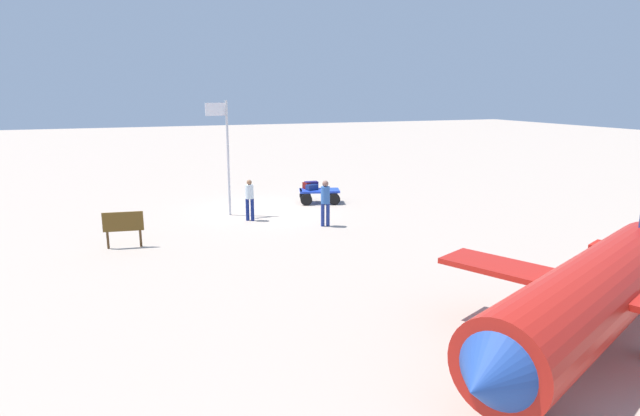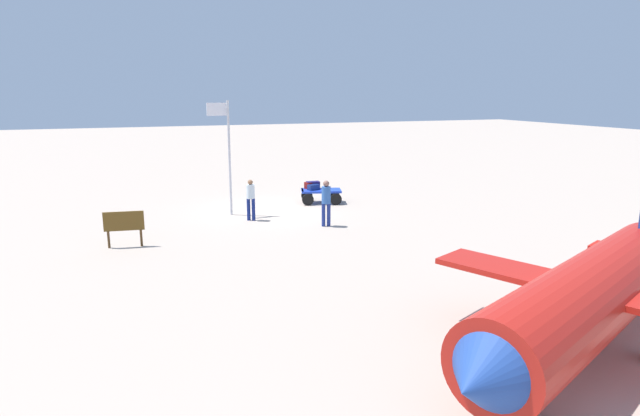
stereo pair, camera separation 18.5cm
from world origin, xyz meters
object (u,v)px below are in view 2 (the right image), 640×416
at_px(flagpole, 227,149).
at_px(worker_trailing, 251,197).
at_px(suitcase_maroon, 314,187).
at_px(airplane_near, 583,301).
at_px(worker_lead, 326,199).
at_px(signboard, 124,223).
at_px(luggage_cart, 321,194).
at_px(suitcase_tan, 313,185).
at_px(suitcase_grey, 311,185).

bearing_deg(flagpole, worker_trailing, 116.84).
distance_m(suitcase_maroon, airplane_near, 15.69).
distance_m(worker_lead, signboard, 7.25).
relative_size(luggage_cart, worker_lead, 1.15).
height_order(suitcase_tan, worker_trailing, worker_trailing).
relative_size(luggage_cart, suitcase_tan, 3.38).
distance_m(suitcase_tan, signboard, 9.63).
bearing_deg(suitcase_grey, worker_trailing, 37.31).
xyz_separation_m(luggage_cart, worker_lead, (1.32, 4.14, 0.60)).
bearing_deg(worker_lead, suitcase_maroon, -103.23).
bearing_deg(signboard, suitcase_tan, -149.82).
relative_size(suitcase_tan, worker_lead, 0.34).
relative_size(suitcase_maroon, worker_lead, 0.33).
bearing_deg(worker_lead, flagpole, -45.70).
distance_m(luggage_cart, suitcase_maroon, 0.46).
xyz_separation_m(luggage_cart, worker_trailing, (3.79, 2.22, 0.51)).
height_order(worker_lead, airplane_near, airplane_near).
distance_m(suitcase_grey, flagpole, 4.73).
relative_size(worker_lead, airplane_near, 0.21).
height_order(suitcase_tan, suitcase_grey, suitcase_tan).
xyz_separation_m(flagpole, signboard, (4.13, 3.51, -1.96)).
distance_m(airplane_near, flagpole, 15.26).
bearing_deg(worker_lead, suitcase_grey, -102.06).
height_order(flagpole, signboard, flagpole).
xyz_separation_m(suitcase_tan, suitcase_grey, (0.11, -0.03, -0.02)).
xyz_separation_m(suitcase_maroon, signboard, (8.22, 4.50, 0.05)).
bearing_deg(worker_trailing, suitcase_grey, -142.69).
xyz_separation_m(suitcase_grey, suitcase_maroon, (-0.01, 0.37, -0.03)).
bearing_deg(suitcase_grey, signboard, 30.64).
bearing_deg(flagpole, signboard, 40.33).
bearing_deg(suitcase_maroon, suitcase_tan, -105.82).
xyz_separation_m(suitcase_grey, worker_lead, (0.97, 4.54, 0.26)).
bearing_deg(flagpole, worker_lead, 134.30).
bearing_deg(worker_lead, suitcase_tan, -103.43).
distance_m(suitcase_grey, worker_trailing, 4.33).
bearing_deg(suitcase_maroon, signboard, 28.66).
relative_size(worker_trailing, airplane_near, 0.19).
bearing_deg(suitcase_grey, suitcase_maroon, 91.68).
xyz_separation_m(suitcase_grey, flagpole, (4.08, 1.36, 1.98)).
height_order(airplane_near, signboard, airplane_near).
xyz_separation_m(airplane_near, flagpole, (3.82, -14.69, 1.53)).
height_order(worker_lead, flagpole, flagpole).
height_order(suitcase_maroon, flagpole, flagpole).
relative_size(luggage_cart, flagpole, 0.43).
bearing_deg(signboard, flagpole, -139.67).
distance_m(flagpole, signboard, 5.76).
xyz_separation_m(worker_trailing, flagpole, (0.64, -1.26, 1.81)).
xyz_separation_m(luggage_cart, airplane_near, (0.61, 15.65, 0.79)).
bearing_deg(airplane_near, signboard, -54.59).
height_order(airplane_near, flagpole, flagpole).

